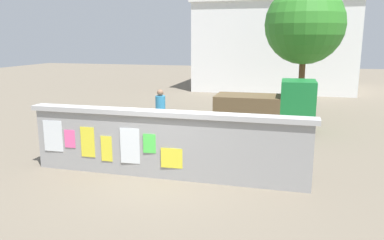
{
  "coord_description": "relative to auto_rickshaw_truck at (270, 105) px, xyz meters",
  "views": [
    {
      "loc": [
        2.92,
        -8.39,
        3.33
      ],
      "look_at": [
        0.08,
        2.2,
        0.98
      ],
      "focal_mm": 35.78,
      "sensor_mm": 36.0,
      "label": 1
    }
  ],
  "objects": [
    {
      "name": "person_walking",
      "position": [
        -3.58,
        -1.95,
        0.09
      ],
      "size": [
        0.45,
        0.45,
        1.62
      ],
      "color": "#BF6626",
      "rests_on": "ground"
    },
    {
      "name": "motorcycle",
      "position": [
        -1.11,
        -4.09,
        -0.44
      ],
      "size": [
        1.9,
        0.56,
        0.87
      ],
      "color": "black",
      "rests_on": "ground"
    },
    {
      "name": "bicycle_far",
      "position": [
        -4.94,
        -4.34,
        -0.54
      ],
      "size": [
        1.66,
        0.58,
        0.95
      ],
      "color": "black",
      "rests_on": "ground"
    },
    {
      "name": "auto_rickshaw_truck",
      "position": [
        0.0,
        0.0,
        0.0
      ],
      "size": [
        3.62,
        1.56,
        1.85
      ],
      "color": "black",
      "rests_on": "ground"
    },
    {
      "name": "tree_roadside",
      "position": [
        1.14,
        3.64,
        3.01
      ],
      "size": [
        3.47,
        3.47,
        5.66
      ],
      "color": "brown",
      "rests_on": "ground"
    },
    {
      "name": "bicycle_near",
      "position": [
        -2.75,
        -3.14,
        -0.54
      ],
      "size": [
        1.7,
        0.44,
        0.95
      ],
      "color": "black",
      "rests_on": "ground"
    },
    {
      "name": "ground",
      "position": [
        -2.1,
        2.19,
        -0.9
      ],
      "size": [
        60.0,
        60.0,
        0.0
      ],
      "primitive_type": "plane",
      "color": "#6B6051"
    },
    {
      "name": "building_background",
      "position": [
        -0.55,
        12.59,
        2.11
      ],
      "size": [
        10.13,
        7.27,
        5.98
      ],
      "color": "white",
      "rests_on": "ground"
    },
    {
      "name": "poster_wall",
      "position": [
        -2.11,
        -5.81,
        -0.05
      ],
      "size": [
        7.03,
        0.42,
        1.65
      ],
      "color": "gray",
      "rests_on": "ground"
    }
  ]
}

